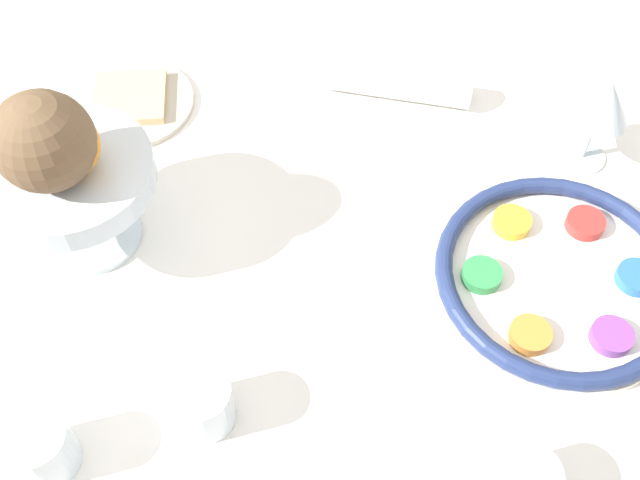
% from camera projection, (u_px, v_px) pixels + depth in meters
% --- Properties ---
extents(ground_plane, '(8.00, 8.00, 0.00)m').
position_uv_depth(ground_plane, '(379.00, 425.00, 1.55)').
color(ground_plane, brown).
extents(dining_table, '(1.50, 1.04, 0.76)m').
position_uv_depth(dining_table, '(393.00, 339.00, 1.24)').
color(dining_table, white).
rests_on(dining_table, ground_plane).
extents(seder_plate, '(0.28, 0.28, 0.03)m').
position_uv_depth(seder_plate, '(559.00, 277.00, 0.84)').
color(seder_plate, silver).
rests_on(seder_plate, dining_table).
extents(wine_glass, '(0.07, 0.07, 0.13)m').
position_uv_depth(wine_glass, '(603.00, 103.00, 0.89)').
color(wine_glass, silver).
rests_on(wine_glass, dining_table).
extents(fruit_stand, '(0.18, 0.18, 0.13)m').
position_uv_depth(fruit_stand, '(72.00, 182.00, 0.81)').
color(fruit_stand, silver).
rests_on(fruit_stand, dining_table).
extents(orange_fruit, '(0.08, 0.08, 0.08)m').
position_uv_depth(orange_fruit, '(62.00, 145.00, 0.75)').
color(orange_fruit, orange).
rests_on(orange_fruit, fruit_stand).
extents(coconut, '(0.10, 0.10, 0.10)m').
position_uv_depth(coconut, '(43.00, 142.00, 0.74)').
color(coconut, brown).
rests_on(coconut, fruit_stand).
extents(bread_plate, '(0.17, 0.17, 0.02)m').
position_uv_depth(bread_plate, '(131.00, 101.00, 1.02)').
color(bread_plate, beige).
rests_on(bread_plate, dining_table).
extents(napkin_roll, '(0.20, 0.08, 0.04)m').
position_uv_depth(napkin_roll, '(400.00, 83.00, 1.01)').
color(napkin_roll, white).
rests_on(napkin_roll, dining_table).
extents(cup_near, '(0.06, 0.06, 0.06)m').
position_uv_depth(cup_near, '(203.00, 404.00, 0.74)').
color(cup_near, silver).
rests_on(cup_near, dining_table).
extents(cup_mid, '(0.06, 0.06, 0.06)m').
position_uv_depth(cup_mid, '(42.00, 448.00, 0.71)').
color(cup_mid, silver).
rests_on(cup_mid, dining_table).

